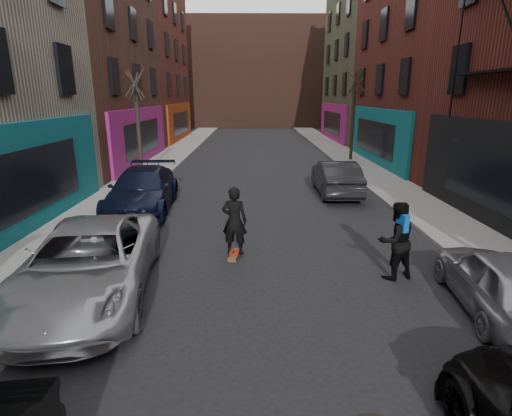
{
  "coord_description": "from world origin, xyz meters",
  "views": [
    {
      "loc": [
        -0.4,
        -2.65,
        4.28
      ],
      "look_at": [
        -0.31,
        6.81,
        1.6
      ],
      "focal_mm": 28.0,
      "sensor_mm": 36.0,
      "label": 1
    }
  ],
  "objects_px": {
    "tree_left_far": "(137,114)",
    "tree_right_far": "(354,107)",
    "parked_right_end": "(336,177)",
    "skateboarder": "(234,221)",
    "parked_left_end": "(142,190)",
    "parked_left_far": "(89,262)",
    "pedestrian": "(396,240)",
    "parked_right_far": "(502,282)",
    "skateboard": "(235,255)"
  },
  "relations": [
    {
      "from": "parked_left_far",
      "to": "parked_right_far",
      "type": "height_order",
      "value": "parked_left_far"
    },
    {
      "from": "parked_right_far",
      "to": "pedestrian",
      "type": "bearing_deg",
      "value": -38.67
    },
    {
      "from": "parked_right_end",
      "to": "skateboarder",
      "type": "distance_m",
      "value": 8.34
    },
    {
      "from": "parked_left_far",
      "to": "skateboarder",
      "type": "relative_size",
      "value": 3.0
    },
    {
      "from": "tree_left_far",
      "to": "pedestrian",
      "type": "distance_m",
      "value": 15.15
    },
    {
      "from": "parked_left_end",
      "to": "parked_right_far",
      "type": "height_order",
      "value": "parked_left_end"
    },
    {
      "from": "tree_left_far",
      "to": "parked_right_far",
      "type": "distance_m",
      "value": 17.43
    },
    {
      "from": "parked_left_end",
      "to": "parked_right_end",
      "type": "bearing_deg",
      "value": 14.44
    },
    {
      "from": "parked_right_end",
      "to": "skateboarder",
      "type": "relative_size",
      "value": 2.44
    },
    {
      "from": "tree_left_far",
      "to": "tree_right_far",
      "type": "height_order",
      "value": "tree_right_far"
    },
    {
      "from": "parked_left_far",
      "to": "tree_left_far",
      "type": "bearing_deg",
      "value": 92.58
    },
    {
      "from": "tree_right_far",
      "to": "pedestrian",
      "type": "relative_size",
      "value": 3.57
    },
    {
      "from": "parked_left_end",
      "to": "skateboard",
      "type": "relative_size",
      "value": 6.85
    },
    {
      "from": "parked_left_far",
      "to": "pedestrian",
      "type": "distance_m",
      "value": 7.02
    },
    {
      "from": "parked_left_far",
      "to": "pedestrian",
      "type": "bearing_deg",
      "value": -0.83
    },
    {
      "from": "tree_left_far",
      "to": "skateboarder",
      "type": "distance_m",
      "value": 11.96
    },
    {
      "from": "tree_left_far",
      "to": "parked_right_end",
      "type": "bearing_deg",
      "value": -18.87
    },
    {
      "from": "tree_left_far",
      "to": "pedestrian",
      "type": "relative_size",
      "value": 3.41
    },
    {
      "from": "skateboarder",
      "to": "pedestrian",
      "type": "height_order",
      "value": "skateboarder"
    },
    {
      "from": "tree_left_far",
      "to": "skateboarder",
      "type": "relative_size",
      "value": 3.47
    },
    {
      "from": "tree_left_far",
      "to": "skateboard",
      "type": "xyz_separation_m",
      "value": [
        5.31,
        -10.46,
        -3.33
      ]
    },
    {
      "from": "pedestrian",
      "to": "skateboard",
      "type": "bearing_deg",
      "value": -36.0
    },
    {
      "from": "tree_left_far",
      "to": "parked_right_far",
      "type": "relative_size",
      "value": 1.64
    },
    {
      "from": "tree_left_far",
      "to": "parked_left_end",
      "type": "bearing_deg",
      "value": -74.62
    },
    {
      "from": "parked_right_end",
      "to": "skateboard",
      "type": "height_order",
      "value": "parked_right_end"
    },
    {
      "from": "parked_left_far",
      "to": "parked_left_end",
      "type": "bearing_deg",
      "value": 87.85
    },
    {
      "from": "tree_right_far",
      "to": "skateboarder",
      "type": "xyz_separation_m",
      "value": [
        -7.09,
        -16.46,
        -2.49
      ]
    },
    {
      "from": "tree_right_far",
      "to": "parked_left_far",
      "type": "xyz_separation_m",
      "value": [
        -10.17,
        -18.6,
        -2.75
      ]
    },
    {
      "from": "parked_left_far",
      "to": "skateboard",
      "type": "relative_size",
      "value": 7.03
    },
    {
      "from": "parked_left_far",
      "to": "parked_left_end",
      "type": "xyz_separation_m",
      "value": [
        -0.63,
        6.79,
        0.01
      ]
    },
    {
      "from": "tree_right_far",
      "to": "pedestrian",
      "type": "bearing_deg",
      "value": -100.19
    },
    {
      "from": "parked_right_end",
      "to": "skateboarder",
      "type": "bearing_deg",
      "value": 60.28
    },
    {
      "from": "tree_right_far",
      "to": "parked_left_far",
      "type": "bearing_deg",
      "value": -118.66
    },
    {
      "from": "parked_left_far",
      "to": "pedestrian",
      "type": "height_order",
      "value": "pedestrian"
    },
    {
      "from": "parked_left_end",
      "to": "parked_right_far",
      "type": "xyz_separation_m",
      "value": [
        9.2,
        -7.6,
        -0.12
      ]
    },
    {
      "from": "parked_left_end",
      "to": "skateboarder",
      "type": "distance_m",
      "value": 5.95
    },
    {
      "from": "tree_right_far",
      "to": "parked_right_far",
      "type": "height_order",
      "value": "tree_right_far"
    },
    {
      "from": "parked_left_end",
      "to": "pedestrian",
      "type": "height_order",
      "value": "pedestrian"
    },
    {
      "from": "parked_left_end",
      "to": "skateboard",
      "type": "bearing_deg",
      "value": -54.9
    },
    {
      "from": "tree_right_far",
      "to": "parked_right_end",
      "type": "xyz_separation_m",
      "value": [
        -2.89,
        -9.25,
        -2.78
      ]
    },
    {
      "from": "parked_right_end",
      "to": "parked_right_far",
      "type": "bearing_deg",
      "value": 97.73
    },
    {
      "from": "tree_right_far",
      "to": "parked_left_far",
      "type": "distance_m",
      "value": 21.38
    },
    {
      "from": "parked_left_end",
      "to": "skateboarder",
      "type": "relative_size",
      "value": 2.93
    },
    {
      "from": "parked_left_end",
      "to": "parked_left_far",
      "type": "bearing_deg",
      "value": -88.24
    },
    {
      "from": "tree_right_far",
      "to": "parked_right_end",
      "type": "distance_m",
      "value": 10.08
    },
    {
      "from": "tree_left_far",
      "to": "parked_left_end",
      "type": "xyz_separation_m",
      "value": [
        1.6,
        -5.81,
        -2.58
      ]
    },
    {
      "from": "parked_right_far",
      "to": "pedestrian",
      "type": "relative_size",
      "value": 2.09
    },
    {
      "from": "parked_right_far",
      "to": "skateboard",
      "type": "xyz_separation_m",
      "value": [
        -5.49,
        2.96,
        -0.63
      ]
    },
    {
      "from": "skateboard",
      "to": "pedestrian",
      "type": "xyz_separation_m",
      "value": [
        3.89,
        -1.33,
        0.91
      ]
    },
    {
      "from": "tree_left_far",
      "to": "parked_left_end",
      "type": "distance_m",
      "value": 6.56
    }
  ]
}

